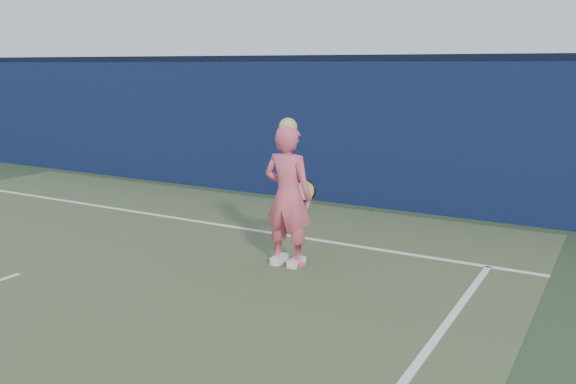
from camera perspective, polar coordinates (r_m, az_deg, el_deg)
The scene contains 4 objects.
backstop_wall at distance 11.72m, azimuth -2.42°, elevation 6.03°, with size 24.00×0.40×2.50m, color #0E1D3E.
wall_cap at distance 11.66m, azimuth -2.48°, elevation 12.40°, with size 24.00×0.42×0.10m, color black.
player at distance 7.39m, azimuth 0.00°, elevation -0.36°, with size 0.64×0.42×1.82m.
racket at distance 7.75m, azimuth 1.46°, elevation 0.13°, with size 0.55×0.15×0.30m.
Camera 1 is at (6.15, -3.41, 2.45)m, focal length 38.00 mm.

